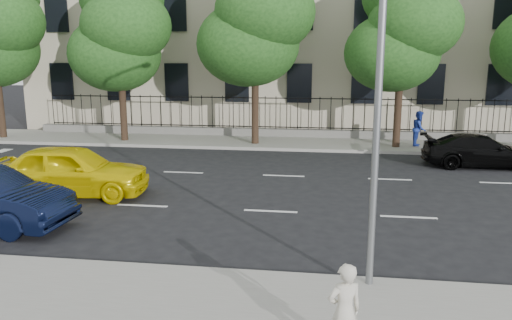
{
  "coord_description": "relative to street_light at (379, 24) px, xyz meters",
  "views": [
    {
      "loc": [
        1.57,
        -11.68,
        4.58
      ],
      "look_at": [
        -0.51,
        3.0,
        1.45
      ],
      "focal_mm": 35.0,
      "sensor_mm": 36.0,
      "label": 1
    }
  ],
  "objects": [
    {
      "name": "ground",
      "position": [
        -2.5,
        1.77,
        -5.15
      ],
      "size": [
        120.0,
        120.0,
        0.0
      ],
      "primitive_type": "plane",
      "color": "black",
      "rests_on": "ground"
    },
    {
      "name": "far_sidewalk",
      "position": [
        -2.5,
        15.77,
        -5.07
      ],
      "size": [
        60.0,
        4.0,
        0.15
      ],
      "primitive_type": "cube",
      "color": "gray",
      "rests_on": "ground"
    },
    {
      "name": "lane_markings",
      "position": [
        -2.5,
        6.52,
        -5.14
      ],
      "size": [
        49.6,
        4.62,
        0.01
      ],
      "primitive_type": null,
      "color": "silver",
      "rests_on": "ground"
    },
    {
      "name": "iron_fence",
      "position": [
        -2.5,
        17.47,
        -4.5
      ],
      "size": [
        30.0,
        0.5,
        2.2
      ],
      "color": "slate",
      "rests_on": "far_sidewalk"
    },
    {
      "name": "street_light",
      "position": [
        0.0,
        0.0,
        0.0
      ],
      "size": [
        0.25,
        3.32,
        8.05
      ],
      "color": "slate",
      "rests_on": "near_sidewalk"
    },
    {
      "name": "tree_b",
      "position": [
        -11.46,
        15.13,
        0.69
      ],
      "size": [
        5.53,
        5.12,
        8.97
      ],
      "color": "#382619",
      "rests_on": "far_sidewalk"
    },
    {
      "name": "tree_c",
      "position": [
        -4.46,
        15.13,
        1.26
      ],
      "size": [
        5.89,
        5.5,
        9.8
      ],
      "color": "#382619",
      "rests_on": "far_sidewalk"
    },
    {
      "name": "tree_d",
      "position": [
        2.54,
        15.13,
        0.69
      ],
      "size": [
        5.34,
        4.94,
        8.84
      ],
      "color": "#382619",
      "rests_on": "far_sidewalk"
    },
    {
      "name": "yellow_taxi",
      "position": [
        -9.2,
        5.01,
        -4.29
      ],
      "size": [
        5.23,
        2.58,
        1.72
      ],
      "primitive_type": "imported",
      "rotation": [
        0.0,
        0.0,
        1.68
      ],
      "color": "#E8CE03",
      "rests_on": "ground"
    },
    {
      "name": "black_sedan",
      "position": [
        5.45,
        11.53,
        -4.47
      ],
      "size": [
        4.7,
        1.99,
        1.35
      ],
      "primitive_type": "imported",
      "rotation": [
        0.0,
        0.0,
        1.59
      ],
      "color": "black",
      "rests_on": "ground"
    },
    {
      "name": "woman_near",
      "position": [
        -0.59,
        -3.11,
        -4.25
      ],
      "size": [
        0.64,
        0.55,
        1.5
      ],
      "primitive_type": "imported",
      "rotation": [
        0.0,
        0.0,
        3.55
      ],
      "color": "beige",
      "rests_on": "near_sidewalk"
    },
    {
      "name": "pedestrian_far",
      "position": [
        3.63,
        15.38,
        -4.13
      ],
      "size": [
        0.86,
        0.98,
        1.73
      ],
      "primitive_type": "imported",
      "rotation": [
        0.0,
        0.0,
        1.3
      ],
      "color": "#1E3596",
      "rests_on": "far_sidewalk"
    }
  ]
}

